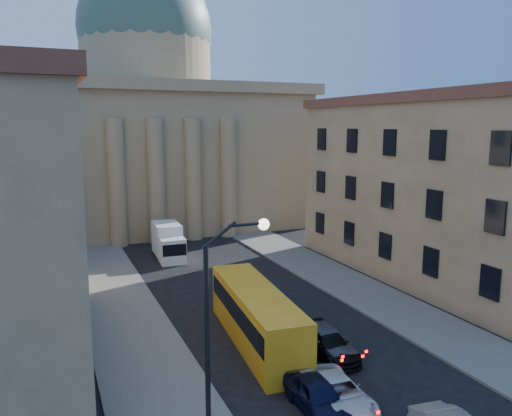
% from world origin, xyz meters
% --- Properties ---
extents(sidewalk_left, '(5.00, 60.00, 0.15)m').
position_xyz_m(sidewalk_left, '(-8.50, 18.00, 0.07)').
color(sidewalk_left, '#5C5A54').
rests_on(sidewalk_left, ground).
extents(sidewalk_right, '(5.00, 60.00, 0.15)m').
position_xyz_m(sidewalk_right, '(8.50, 18.00, 0.07)').
color(sidewalk_right, '#5C5A54').
rests_on(sidewalk_right, ground).
extents(church, '(68.02, 28.76, 36.60)m').
position_xyz_m(church, '(0.00, 55.47, 11.88)').
color(church, '#907F58').
rests_on(church, ground).
extents(building_right, '(11.60, 26.60, 14.70)m').
position_xyz_m(building_right, '(17.00, 22.00, 7.42)').
color(building_right, tan).
rests_on(building_right, ground).
extents(street_lamp, '(2.62, 0.44, 8.83)m').
position_xyz_m(street_lamp, '(-6.97, 8.00, 5.29)').
color(street_lamp, black).
rests_on(street_lamp, ground).
extents(car_left_near, '(1.80, 4.29, 1.45)m').
position_xyz_m(car_left_near, '(-2.42, 8.44, 0.73)').
color(car_left_near, black).
rests_on(car_left_near, ground).
extents(car_left_mid, '(2.48, 4.82, 1.30)m').
position_xyz_m(car_left_mid, '(-1.42, 8.42, 0.65)').
color(car_left_mid, silver).
rests_on(car_left_mid, ground).
extents(car_right_mid, '(1.95, 4.55, 1.31)m').
position_xyz_m(car_right_mid, '(0.80, 12.77, 0.65)').
color(car_right_mid, black).
rests_on(car_right_mid, ground).
extents(car_right_far, '(1.89, 4.53, 1.53)m').
position_xyz_m(car_right_far, '(0.86, 13.23, 0.77)').
color(car_right_far, '#505055').
rests_on(car_right_far, ground).
extents(car_right_distant, '(1.77, 3.84, 1.22)m').
position_xyz_m(car_right_distant, '(0.80, 22.33, 0.61)').
color(car_right_distant, black).
rests_on(car_right_distant, ground).
extents(city_bus, '(3.57, 11.24, 3.11)m').
position_xyz_m(city_bus, '(-2.13, 15.90, 1.67)').
color(city_bus, gold).
rests_on(city_bus, ground).
extents(box_truck, '(2.52, 5.85, 3.15)m').
position_xyz_m(box_truck, '(-2.43, 36.07, 1.49)').
color(box_truck, silver).
rests_on(box_truck, ground).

